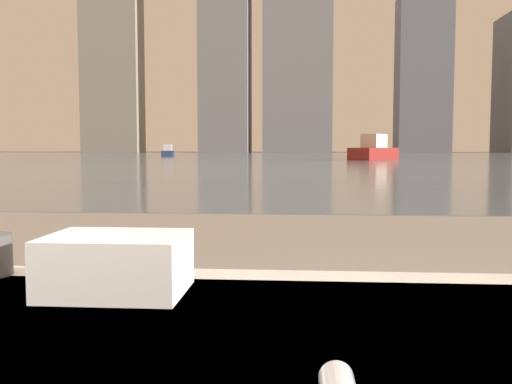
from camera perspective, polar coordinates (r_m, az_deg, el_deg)
towel_stack at (r=1.21m, az=-13.76°, el=-7.01°), size 0.28×0.22×0.12m
harbor_water at (r=62.36m, az=4.24°, el=3.58°), size 180.00×110.00×0.01m
harbor_boat_0 at (r=43.43m, az=11.70°, el=4.06°), size 4.24×5.24×1.91m
harbor_boat_5 at (r=61.77m, az=-8.80°, el=3.96°), size 1.73×3.59×1.29m
skyline_tower_2 at (r=120.34m, az=4.19°, el=14.77°), size 13.96×7.95×45.19m
skyline_tower_3 at (r=121.78m, az=16.35°, el=11.13°), size 10.34×7.63×31.08m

